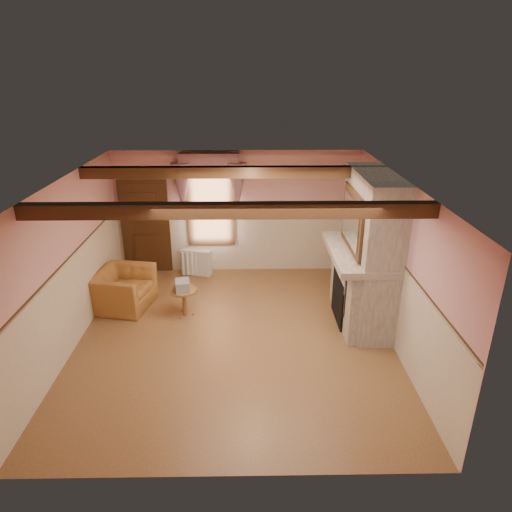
{
  "coord_description": "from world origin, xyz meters",
  "views": [
    {
      "loc": [
        0.26,
        -6.96,
        4.42
      ],
      "look_at": [
        0.39,
        0.8,
        1.23
      ],
      "focal_mm": 32.0,
      "sensor_mm": 36.0,
      "label": 1
    }
  ],
  "objects_px": {
    "bowl": "(361,249)",
    "mantel_clock": "(351,230)",
    "side_table": "(184,302)",
    "radiator": "(196,262)",
    "oil_lamp": "(356,235)",
    "armchair": "(123,289)"
  },
  "relations": [
    {
      "from": "side_table",
      "to": "armchair",
      "type": "bearing_deg",
      "value": 162.83
    },
    {
      "from": "side_table",
      "to": "mantel_clock",
      "type": "distance_m",
      "value": 3.52
    },
    {
      "from": "oil_lamp",
      "to": "bowl",
      "type": "bearing_deg",
      "value": -90.0
    },
    {
      "from": "side_table",
      "to": "bowl",
      "type": "height_order",
      "value": "bowl"
    },
    {
      "from": "armchair",
      "to": "mantel_clock",
      "type": "bearing_deg",
      "value": -75.87
    },
    {
      "from": "armchair",
      "to": "oil_lamp",
      "type": "distance_m",
      "value": 4.65
    },
    {
      "from": "armchair",
      "to": "side_table",
      "type": "xyz_separation_m",
      "value": [
        1.26,
        -0.39,
        -0.1
      ]
    },
    {
      "from": "radiator",
      "to": "oil_lamp",
      "type": "bearing_deg",
      "value": -13.76
    },
    {
      "from": "bowl",
      "to": "mantel_clock",
      "type": "height_order",
      "value": "mantel_clock"
    },
    {
      "from": "oil_lamp",
      "to": "armchair",
      "type": "bearing_deg",
      "value": 177.6
    },
    {
      "from": "mantel_clock",
      "to": "oil_lamp",
      "type": "distance_m",
      "value": 0.41
    },
    {
      "from": "radiator",
      "to": "oil_lamp",
      "type": "xyz_separation_m",
      "value": [
        3.2,
        -1.7,
        1.26
      ]
    },
    {
      "from": "mantel_clock",
      "to": "radiator",
      "type": "bearing_deg",
      "value": 157.96
    },
    {
      "from": "radiator",
      "to": "armchair",
      "type": "bearing_deg",
      "value": -116.29
    },
    {
      "from": "armchair",
      "to": "side_table",
      "type": "relative_size",
      "value": 2.11
    },
    {
      "from": "radiator",
      "to": "mantel_clock",
      "type": "height_order",
      "value": "mantel_clock"
    },
    {
      "from": "armchair",
      "to": "bowl",
      "type": "relative_size",
      "value": 3.54
    },
    {
      "from": "radiator",
      "to": "mantel_clock",
      "type": "bearing_deg",
      "value": -7.77
    },
    {
      "from": "side_table",
      "to": "radiator",
      "type": "height_order",
      "value": "radiator"
    },
    {
      "from": "oil_lamp",
      "to": "mantel_clock",
      "type": "bearing_deg",
      "value": 90.0
    },
    {
      "from": "side_table",
      "to": "mantel_clock",
      "type": "xyz_separation_m",
      "value": [
        3.24,
        0.61,
        1.25
      ]
    },
    {
      "from": "side_table",
      "to": "radiator",
      "type": "distance_m",
      "value": 1.9
    }
  ]
}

